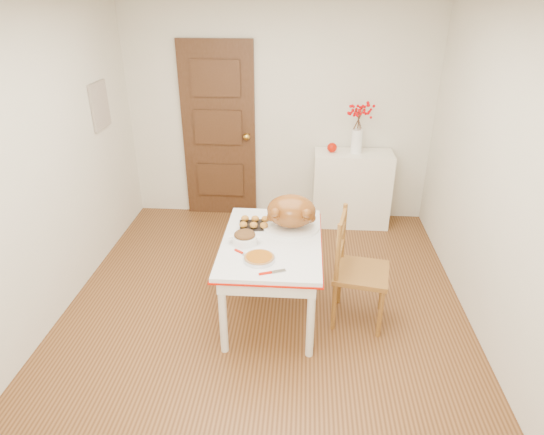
# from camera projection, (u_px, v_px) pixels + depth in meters

# --- Properties ---
(floor) EXTENTS (3.50, 4.00, 0.00)m
(floor) POSITION_uv_depth(u_px,v_px,m) (264.00, 311.00, 4.03)
(floor) COLOR #4A2912
(floor) RESTS_ON ground
(wall_back) EXTENTS (3.50, 0.00, 2.50)m
(wall_back) POSITION_uv_depth(u_px,v_px,m) (279.00, 114.00, 5.26)
(wall_back) COLOR beige
(wall_back) RESTS_ON ground
(wall_front) EXTENTS (3.50, 0.00, 2.50)m
(wall_front) POSITION_uv_depth(u_px,v_px,m) (215.00, 378.00, 1.69)
(wall_front) COLOR beige
(wall_front) RESTS_ON ground
(wall_left) EXTENTS (0.00, 4.00, 2.50)m
(wall_left) POSITION_uv_depth(u_px,v_px,m) (40.00, 172.00, 3.59)
(wall_left) COLOR beige
(wall_left) RESTS_ON ground
(wall_right) EXTENTS (0.00, 4.00, 2.50)m
(wall_right) POSITION_uv_depth(u_px,v_px,m) (502.00, 185.00, 3.36)
(wall_right) COLOR beige
(wall_right) RESTS_ON ground
(door_back) EXTENTS (0.85, 0.06, 2.06)m
(door_back) POSITION_uv_depth(u_px,v_px,m) (219.00, 132.00, 5.38)
(door_back) COLOR #351D0E
(door_back) RESTS_ON ground
(photo_board) EXTENTS (0.03, 0.35, 0.45)m
(photo_board) POSITION_uv_depth(u_px,v_px,m) (100.00, 105.00, 4.55)
(photo_board) COLOR #BFB39E
(photo_board) RESTS_ON ground
(sideboard) EXTENTS (0.88, 0.39, 0.88)m
(sideboard) POSITION_uv_depth(u_px,v_px,m) (351.00, 189.00, 5.37)
(sideboard) COLOR white
(sideboard) RESTS_ON floor
(kitchen_table) EXTENTS (0.82, 1.19, 0.71)m
(kitchen_table) POSITION_uv_depth(u_px,v_px,m) (272.00, 277.00, 3.87)
(kitchen_table) COLOR silver
(kitchen_table) RESTS_ON floor
(chair_oak) EXTENTS (0.50, 0.50, 0.97)m
(chair_oak) POSITION_uv_depth(u_px,v_px,m) (362.00, 270.00, 3.73)
(chair_oak) COLOR brown
(chair_oak) RESTS_ON floor
(berry_vase) EXTENTS (0.29, 0.29, 0.55)m
(berry_vase) POSITION_uv_depth(u_px,v_px,m) (358.00, 129.00, 5.05)
(berry_vase) COLOR white
(berry_vase) RESTS_ON sideboard
(apple) EXTENTS (0.11, 0.11, 0.11)m
(apple) POSITION_uv_depth(u_px,v_px,m) (332.00, 148.00, 5.16)
(apple) COLOR #B30E00
(apple) RESTS_ON sideboard
(turkey_platter) EXTENTS (0.51, 0.43, 0.30)m
(turkey_platter) POSITION_uv_depth(u_px,v_px,m) (291.00, 213.00, 3.82)
(turkey_platter) COLOR brown
(turkey_platter) RESTS_ON kitchen_table
(pumpkin_pie) EXTENTS (0.28, 0.28, 0.05)m
(pumpkin_pie) POSITION_uv_depth(u_px,v_px,m) (259.00, 258.00, 3.43)
(pumpkin_pie) COLOR #954C0C
(pumpkin_pie) RESTS_ON kitchen_table
(stuffing_dish) EXTENTS (0.30, 0.26, 0.10)m
(stuffing_dish) POSITION_uv_depth(u_px,v_px,m) (245.00, 237.00, 3.66)
(stuffing_dish) COLOR brown
(stuffing_dish) RESTS_ON kitchen_table
(rolls_tray) EXTENTS (0.28, 0.23, 0.07)m
(rolls_tray) POSITION_uv_depth(u_px,v_px,m) (254.00, 223.00, 3.92)
(rolls_tray) COLOR #C2742C
(rolls_tray) RESTS_ON kitchen_table
(pie_server) EXTENTS (0.21, 0.12, 0.01)m
(pie_server) POSITION_uv_depth(u_px,v_px,m) (272.00, 272.00, 3.29)
(pie_server) COLOR silver
(pie_server) RESTS_ON kitchen_table
(carving_knife) EXTENTS (0.21, 0.18, 0.01)m
(carving_knife) POSITION_uv_depth(u_px,v_px,m) (245.00, 254.00, 3.50)
(carving_knife) COLOR silver
(carving_knife) RESTS_ON kitchen_table
(drinking_glass) EXTENTS (0.08, 0.08, 0.10)m
(drinking_glass) POSITION_uv_depth(u_px,v_px,m) (285.00, 210.00, 4.10)
(drinking_glass) COLOR white
(drinking_glass) RESTS_ON kitchen_table
(shaker_pair) EXTENTS (0.10, 0.06, 0.10)m
(shaker_pair) POSITION_uv_depth(u_px,v_px,m) (307.00, 212.00, 4.07)
(shaker_pair) COLOR white
(shaker_pair) RESTS_ON kitchen_table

